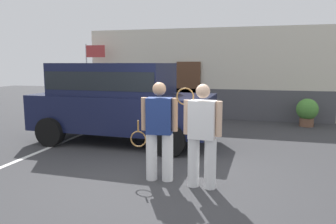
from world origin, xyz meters
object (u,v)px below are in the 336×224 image
Objects in this scene: tennis_player_man at (159,130)px; tennis_player_woman at (202,134)px; parked_suv at (119,98)px; potted_plant_by_porch at (307,111)px; flag_pole at (91,66)px.

tennis_player_woman is (0.77, -0.14, 0.01)m from tennis_player_man.
parked_suv is at bearing -39.63° from tennis_player_woman.
parked_suv is 5.11× the size of potted_plant_by_porch.
parked_suv reaches higher than tennis_player_woman.
flag_pole reaches higher than parked_suv.
parked_suv is 1.68× the size of flag_pole.
tennis_player_man is 0.62× the size of flag_pole.
tennis_player_woman is at bearing -49.63° from flag_pole.
tennis_player_man is 7.70m from flag_pole.
parked_suv is 3.08m from tennis_player_man.
parked_suv is 2.70× the size of tennis_player_woman.
potted_plant_by_porch is 7.94m from flag_pole.
tennis_player_man is 1.01× the size of tennis_player_woman.
tennis_player_man is at bearing -118.71° from potted_plant_by_porch.
tennis_player_woman is 8.28m from flag_pole.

